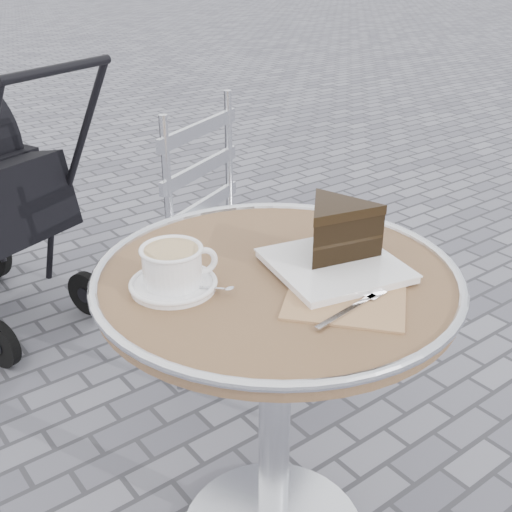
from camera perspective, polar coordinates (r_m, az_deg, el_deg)
cafe_table at (r=1.33m, az=1.77°, el=-7.83°), size 0.72×0.72×0.74m
cappuccino_set at (r=1.19m, az=-7.33°, el=-1.26°), size 0.16×0.17×0.08m
cake_plate_set at (r=1.26m, az=7.23°, el=1.63°), size 0.36×0.39×0.13m
bistro_chair at (r=1.95m, az=-2.92°, el=3.48°), size 0.54×0.54×0.90m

